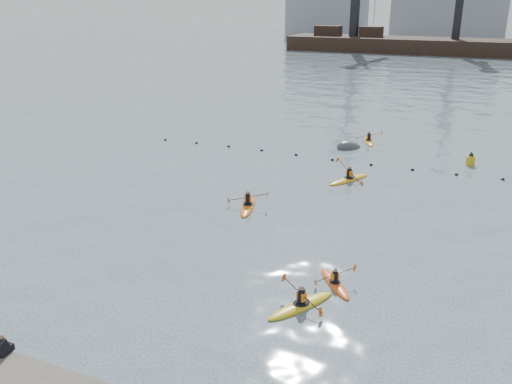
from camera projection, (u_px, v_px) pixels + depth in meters
ground at (225, 316)px, 21.32m from camera, size 400.00×400.00×0.00m
float_line at (352, 162)px, 40.93m from camera, size 33.24×0.73×0.24m
barge_pier at (453, 45)px, 115.64m from camera, size 72.00×19.30×29.50m
skyline at (478, 6)px, 146.95m from camera, size 141.00×28.00×22.00m
kayaker_0 at (335, 283)px, 23.58m from camera, size 2.21×2.59×0.97m
kayaker_1 at (301, 305)px, 21.89m from camera, size 2.27×3.35×1.18m
kayaker_2 at (248, 205)px, 32.23m from camera, size 2.41×3.70×1.22m
kayaker_3 at (349, 179)px, 36.85m from camera, size 2.40×3.58×1.52m
kayaker_5 at (369, 141)px, 46.55m from camera, size 2.16×3.34×1.12m
mooring_buoy at (349, 148)px, 44.81m from camera, size 2.65×2.78×1.60m
nav_buoy at (471, 160)px, 40.16m from camera, size 0.64×0.64×1.16m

